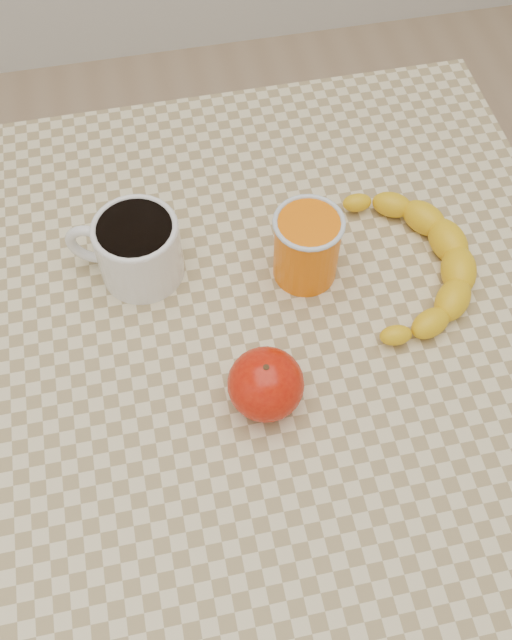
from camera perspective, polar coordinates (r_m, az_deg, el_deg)
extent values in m
plane|color=tan|center=(1.51, 0.00, -15.67)|extent=(3.00, 3.00, 0.00)
cube|color=beige|center=(0.83, 0.00, -1.46)|extent=(0.80, 0.80, 0.04)
cube|color=#8A6546|center=(0.88, 0.00, -3.12)|extent=(0.74, 0.74, 0.06)
cylinder|color=#8A6546|center=(1.36, -17.76, 0.44)|extent=(0.05, 0.05, 0.71)
cylinder|color=#8A6546|center=(1.40, 11.19, 5.41)|extent=(0.05, 0.05, 0.71)
cylinder|color=white|center=(0.84, -9.33, 5.53)|extent=(0.13, 0.13, 0.08)
cylinder|color=black|center=(0.81, -9.69, 7.11)|extent=(0.08, 0.08, 0.01)
torus|color=white|center=(0.81, -9.73, 7.27)|extent=(0.10, 0.10, 0.01)
torus|color=white|center=(0.86, -13.01, 5.90)|extent=(0.06, 0.03, 0.06)
cylinder|color=orange|center=(0.83, 4.07, 5.76)|extent=(0.08, 0.08, 0.09)
torus|color=silver|center=(0.79, 4.27, 7.80)|extent=(0.08, 0.08, 0.01)
ellipsoid|color=#A70E05|center=(0.74, 0.79, -5.15)|extent=(0.11, 0.11, 0.07)
cylinder|color=#382311|center=(0.71, 0.82, -4.01)|extent=(0.01, 0.01, 0.01)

